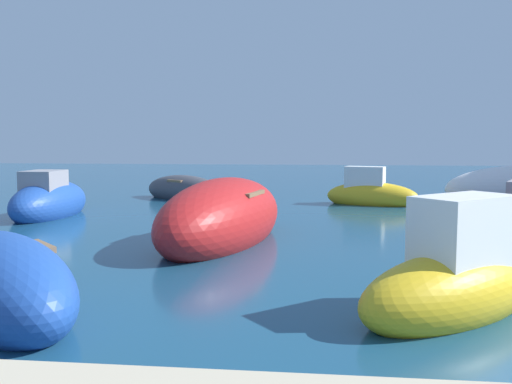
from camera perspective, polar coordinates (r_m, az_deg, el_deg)
name	(u,v)px	position (r m, az deg, el deg)	size (l,w,h in m)	color
moored_boat_0	(223,219)	(11.80, -3.48, -2.79)	(2.97, 5.54, 1.76)	#B21E1E
moored_boat_2	(0,286)	(7.64, -25.13, -8.86)	(3.57, 3.54, 1.34)	#1E479E
moored_boat_3	(453,281)	(7.35, 19.92, -8.70)	(3.05, 2.82, 1.73)	gold
moored_boat_4	(184,191)	(20.06, -7.52, 0.15)	(3.78, 3.08, 1.13)	#3F3F47
moored_boat_5	(371,194)	(18.64, 11.90, -0.18)	(3.24, 1.91, 1.50)	gold
moored_boat_9	(49,202)	(16.62, -20.79, -0.95)	(1.50, 3.56, 1.62)	#1E479E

